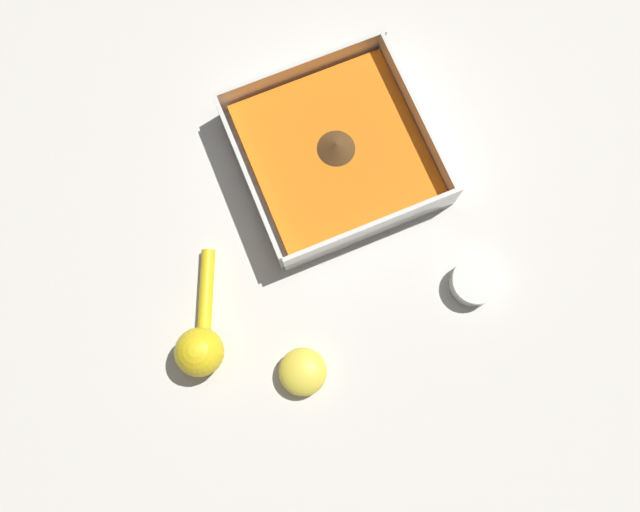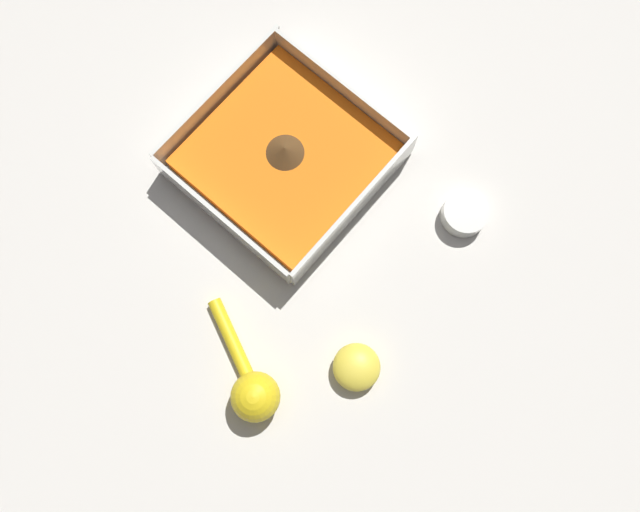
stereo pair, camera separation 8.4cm
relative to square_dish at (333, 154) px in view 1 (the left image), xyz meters
The scene contains 5 objects.
ground_plane 0.03m from the square_dish, 81.38° to the right, with size 4.00×4.00×0.00m, color beige.
square_dish is the anchor object (origin of this frame).
spice_bowl 0.27m from the square_dish, 66.35° to the right, with size 0.06×0.06×0.03m.
lemon_squeezer 0.32m from the square_dish, 145.63° to the right, with size 0.10×0.17×0.07m.
lemon_half 0.31m from the square_dish, 120.20° to the right, with size 0.06×0.06×0.04m.
Camera 1 is at (-0.15, -0.28, 0.85)m, focal length 35.00 mm.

